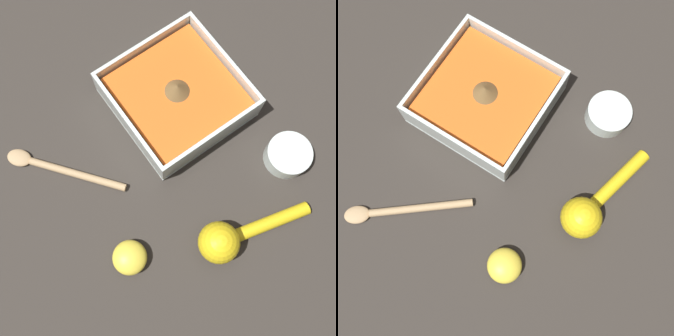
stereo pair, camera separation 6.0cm
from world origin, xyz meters
TOP-DOWN VIEW (x-y plane):
  - ground_plane at (0.00, 0.00)m, footprint 4.00×4.00m
  - square_dish at (-0.02, 0.04)m, footprint 0.19×0.19m
  - spice_bowl at (0.06, -0.14)m, footprint 0.07×0.07m
  - lemon_squeezer at (-0.10, -0.18)m, footprint 0.18×0.08m
  - lemon_half at (-0.23, -0.12)m, footprint 0.05×0.05m
  - wooden_spoon at (-0.25, 0.06)m, footprint 0.14×0.17m

SIDE VIEW (x-z plane):
  - ground_plane at x=0.00m, z-range 0.00..0.00m
  - wooden_spoon at x=-0.25m, z-range 0.00..0.01m
  - lemon_half at x=-0.23m, z-range 0.00..0.03m
  - spice_bowl at x=0.06m, z-range 0.00..0.03m
  - square_dish at x=-0.02m, z-range -0.01..0.05m
  - lemon_squeezer at x=-0.10m, z-range 0.00..0.06m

